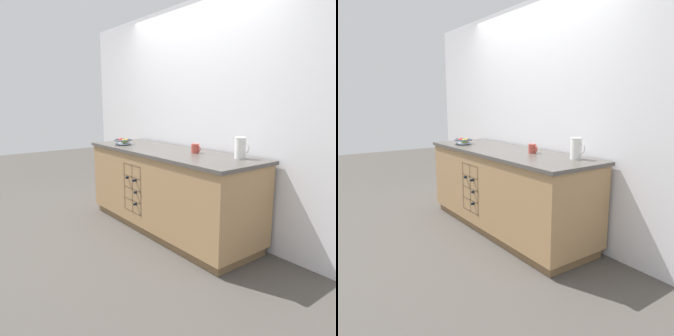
# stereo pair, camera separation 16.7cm
# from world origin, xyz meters

# --- Properties ---
(ground_plane) EXTENTS (14.00, 14.00, 0.00)m
(ground_plane) POSITION_xyz_m (0.00, 0.00, 0.00)
(ground_plane) COLOR #4C4742
(back_wall) EXTENTS (4.67, 0.06, 2.55)m
(back_wall) POSITION_xyz_m (0.00, 0.43, 1.27)
(back_wall) COLOR white
(back_wall) RESTS_ON ground_plane
(kitchen_island) EXTENTS (2.31, 0.77, 0.92)m
(kitchen_island) POSITION_xyz_m (-0.00, -0.00, 0.47)
(kitchen_island) COLOR brown
(kitchen_island) RESTS_ON ground_plane
(fruit_bowl) EXTENTS (0.23, 0.23, 0.08)m
(fruit_bowl) POSITION_xyz_m (-0.71, -0.15, 0.96)
(fruit_bowl) COLOR #4C5666
(fruit_bowl) RESTS_ON kitchen_island
(white_pitcher) EXTENTS (0.16, 0.11, 0.20)m
(white_pitcher) POSITION_xyz_m (0.85, 0.20, 1.02)
(white_pitcher) COLOR white
(white_pitcher) RESTS_ON kitchen_island
(ceramic_mug) EXTENTS (0.12, 0.08, 0.10)m
(ceramic_mug) POSITION_xyz_m (0.34, 0.10, 0.97)
(ceramic_mug) COLOR #B7473D
(ceramic_mug) RESTS_ON kitchen_island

